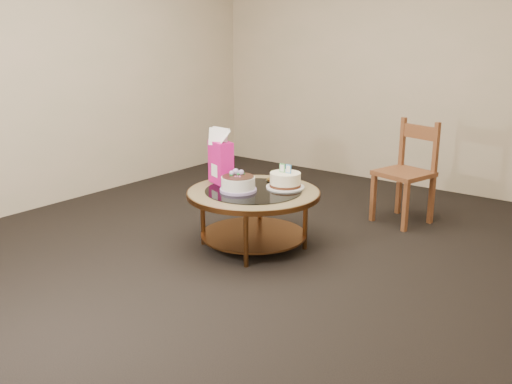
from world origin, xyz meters
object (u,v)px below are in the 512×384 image
Objects in this scene: coffee_table at (253,200)px; gift_bag at (221,157)px; cream_cake at (285,180)px; decorated_cake at (238,184)px; dining_chair at (407,172)px.

gift_bag is at bearing 177.63° from coffee_table.
gift_bag reaches higher than coffee_table.
cream_cake reaches higher than coffee_table.
cream_cake is at bearing 52.52° from coffee_table.
cream_cake is 0.68× the size of gift_bag.
coffee_table is 0.29m from cream_cake.
decorated_cake reaches higher than coffee_table.
cream_cake is at bearing 42.61° from gift_bag.
coffee_table is 2.35× the size of gift_bag.
gift_bag is 1.65m from dining_chair.
cream_cake is 0.55m from gift_bag.
decorated_cake is 0.31× the size of dining_chair.
coffee_table is 3.65× the size of decorated_cake.
dining_chair is (1.02, 1.28, -0.22)m from gift_bag.
decorated_cake is at bearing -128.14° from coffee_table.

